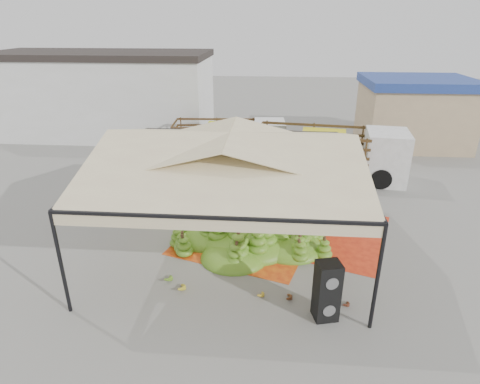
# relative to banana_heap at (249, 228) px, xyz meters

# --- Properties ---
(ground) EXTENTS (90.00, 90.00, 0.00)m
(ground) POSITION_rel_banana_heap_xyz_m (-0.63, 0.04, -0.61)
(ground) COLOR slate
(ground) RESTS_ON ground
(canopy_tent) EXTENTS (8.10, 8.10, 4.00)m
(canopy_tent) POSITION_rel_banana_heap_xyz_m (-0.63, 0.04, 2.69)
(canopy_tent) COLOR black
(canopy_tent) RESTS_ON ground
(building_white) EXTENTS (14.30, 6.30, 5.40)m
(building_white) POSITION_rel_banana_heap_xyz_m (-10.63, 14.04, 2.10)
(building_white) COLOR silver
(building_white) RESTS_ON ground
(building_tan) EXTENTS (6.30, 5.30, 4.10)m
(building_tan) POSITION_rel_banana_heap_xyz_m (9.37, 13.04, 1.46)
(building_tan) COLOR tan
(building_tan) RESTS_ON ground
(tarp_left) EXTENTS (5.52, 5.39, 0.01)m
(tarp_left) POSITION_rel_banana_heap_xyz_m (-0.12, 0.36, -0.60)
(tarp_left) COLOR orange
(tarp_left) RESTS_ON ground
(tarp_right) EXTENTS (5.55, 5.68, 0.01)m
(tarp_right) POSITION_rel_banana_heap_xyz_m (2.74, 1.04, -0.60)
(tarp_right) COLOR #EE4216
(tarp_right) RESTS_ON ground
(banana_heap) EXTENTS (6.90, 6.27, 1.22)m
(banana_heap) POSITION_rel_banana_heap_xyz_m (0.00, 0.00, 0.00)
(banana_heap) COLOR #4F7318
(banana_heap) RESTS_ON ground
(hand_yellow_a) EXTENTS (0.50, 0.47, 0.18)m
(hand_yellow_a) POSITION_rel_banana_heap_xyz_m (0.48, -2.89, -0.52)
(hand_yellow_a) COLOR gold
(hand_yellow_a) RESTS_ON ground
(hand_yellow_b) EXTENTS (0.52, 0.43, 0.23)m
(hand_yellow_b) POSITION_rel_banana_heap_xyz_m (-1.88, -2.79, -0.50)
(hand_yellow_b) COLOR gold
(hand_yellow_b) RESTS_ON ground
(hand_red_a) EXTENTS (0.49, 0.47, 0.17)m
(hand_red_a) POSITION_rel_banana_heap_xyz_m (2.86, -3.11, -0.52)
(hand_red_a) COLOR #522412
(hand_red_a) RESTS_ON ground
(hand_red_b) EXTENTS (0.48, 0.41, 0.20)m
(hand_red_b) POSITION_rel_banana_heap_xyz_m (1.25, -2.98, -0.51)
(hand_red_b) COLOR #522B12
(hand_red_b) RESTS_ON ground
(hand_green) EXTENTS (0.56, 0.51, 0.22)m
(hand_green) POSITION_rel_banana_heap_xyz_m (-2.36, -2.36, -0.50)
(hand_green) COLOR #4C7217
(hand_green) RESTS_ON ground
(hanging_bunches) EXTENTS (1.74, 0.24, 0.20)m
(hanging_bunches) POSITION_rel_banana_heap_xyz_m (-1.18, -0.08, 2.01)
(hanging_bunches) COLOR #457E1A
(hanging_bunches) RESTS_ON ground
(speaker_stack) EXTENTS (0.72, 0.66, 1.68)m
(speaker_stack) POSITION_rel_banana_heap_xyz_m (2.25, -3.66, 0.23)
(speaker_stack) COLOR black
(speaker_stack) RESTS_ON ground
(banana_leaves) EXTENTS (0.96, 1.36, 3.70)m
(banana_leaves) POSITION_rel_banana_heap_xyz_m (-3.14, 1.76, -0.61)
(banana_leaves) COLOR #34671B
(banana_leaves) RESTS_ON ground
(vendor) EXTENTS (0.62, 0.43, 1.63)m
(vendor) POSITION_rel_banana_heap_xyz_m (0.36, 4.28, 0.21)
(vendor) COLOR gray
(vendor) RESTS_ON ground
(truck_left) EXTENTS (6.26, 2.45, 2.11)m
(truck_left) POSITION_rel_banana_heap_xyz_m (-1.41, 9.51, 0.69)
(truck_left) COLOR #50321A
(truck_left) RESTS_ON ground
(truck_right) EXTENTS (7.40, 3.36, 2.45)m
(truck_right) POSITION_rel_banana_heap_xyz_m (3.89, 6.85, 0.90)
(truck_right) COLOR #523A1B
(truck_right) RESTS_ON ground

